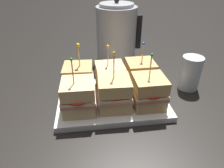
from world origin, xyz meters
TOP-DOWN VIEW (x-y plane):
  - ground_plane at (0.00, 0.00)m, footprint 6.00×6.00m
  - serving_platter at (0.00, 0.00)m, footprint 0.33×0.24m
  - sandwich_front_left at (-0.10, -0.05)m, footprint 0.09×0.10m
  - sandwich_front_center at (-0.00, -0.05)m, footprint 0.10×0.10m
  - sandwich_front_right at (0.10, -0.05)m, footprint 0.09×0.10m
  - sandwich_back_left at (-0.10, 0.05)m, footprint 0.10×0.10m
  - sandwich_back_center at (-0.00, 0.05)m, footprint 0.10×0.10m
  - sandwich_back_right at (0.10, 0.05)m, footprint 0.09×0.09m
  - kettle_steel at (0.06, 0.31)m, footprint 0.19×0.17m
  - drinking_glass at (0.28, 0.05)m, footprint 0.07×0.07m

SIDE VIEW (x-z plane):
  - ground_plane at x=0.00m, z-range 0.00..0.00m
  - serving_platter at x=0.00m, z-range 0.00..0.02m
  - drinking_glass at x=0.28m, z-range 0.00..0.12m
  - sandwich_back_center at x=0.00m, z-range -0.01..0.14m
  - sandwich_back_right at x=0.10m, z-range -0.01..0.14m
  - sandwich_front_center at x=0.00m, z-range -0.02..0.15m
  - sandwich_front_right at x=0.10m, z-range -0.02..0.14m
  - sandwich_front_left at x=-0.10m, z-range -0.02..0.15m
  - sandwich_back_left at x=-0.10m, z-range -0.02..0.15m
  - kettle_steel at x=0.06m, z-range -0.01..0.25m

